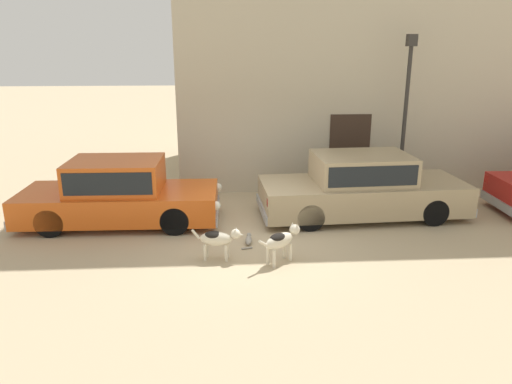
% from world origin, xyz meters
% --- Properties ---
extents(ground_plane, '(80.00, 80.00, 0.00)m').
position_xyz_m(ground_plane, '(0.00, 0.00, 0.00)').
color(ground_plane, tan).
extents(parked_sedan_nearest, '(4.48, 1.81, 1.45)m').
position_xyz_m(parked_sedan_nearest, '(-2.94, 0.98, 0.71)').
color(parked_sedan_nearest, '#D15619').
rests_on(parked_sedan_nearest, ground_plane).
extents(parked_sedan_second, '(4.90, 2.03, 1.47)m').
position_xyz_m(parked_sedan_second, '(2.59, 1.10, 0.73)').
color(parked_sedan_second, tan).
rests_on(parked_sedan_second, ground_plane).
extents(apartment_block, '(13.08, 5.45, 9.68)m').
position_xyz_m(apartment_block, '(4.74, 5.86, 4.84)').
color(apartment_block, '#BCB299').
rests_on(apartment_block, ground_plane).
extents(stray_dog_spotted, '(0.98, 0.33, 0.64)m').
position_xyz_m(stray_dog_spotted, '(-0.72, -1.11, 0.42)').
color(stray_dog_spotted, beige).
rests_on(stray_dog_spotted, ground_plane).
extents(stray_dog_tan, '(0.89, 0.73, 0.68)m').
position_xyz_m(stray_dog_tan, '(0.44, -1.31, 0.45)').
color(stray_dog_tan, beige).
rests_on(stray_dog_tan, ground_plane).
extents(stray_cat, '(0.24, 0.61, 0.15)m').
position_xyz_m(stray_cat, '(-0.12, -0.39, 0.07)').
color(stray_cat, gray).
rests_on(stray_cat, ground_plane).
extents(street_lamp, '(0.22, 0.22, 4.10)m').
position_xyz_m(street_lamp, '(3.97, 2.45, 2.60)').
color(street_lamp, '#2D2B28').
rests_on(street_lamp, ground_plane).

